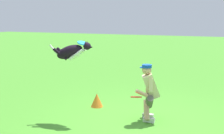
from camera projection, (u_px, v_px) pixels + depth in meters
name	position (u px, v px, depth m)	size (l,w,h in m)	color
ground_plane	(137.00, 121.00, 6.81)	(60.00, 60.00, 0.00)	#47942C
person	(149.00, 91.00, 6.79)	(0.53, 0.69, 1.29)	silver
dog	(72.00, 52.00, 6.76)	(1.06, 0.37, 0.49)	black
frisbee_flying	(82.00, 43.00, 6.66)	(0.22, 0.22, 0.02)	#2290E2
frisbee_held	(136.00, 97.00, 6.58)	(0.25, 0.25, 0.02)	red
training_cone	(97.00, 100.00, 7.88)	(0.32, 0.32, 0.36)	orange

